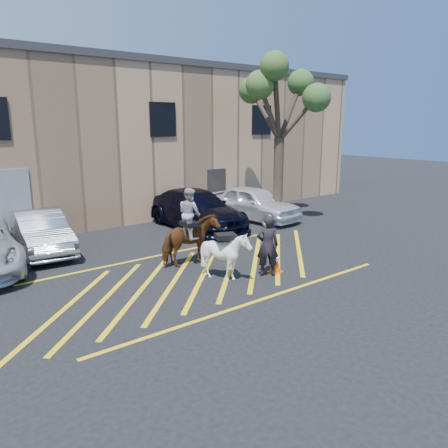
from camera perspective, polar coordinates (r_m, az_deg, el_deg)
ground at (r=13.48m, az=-3.45°, el=-6.25°), size 90.00×90.00×0.00m
car_silver_sedan at (r=16.56m, az=-22.80°, el=-0.98°), size 1.91×4.51×1.45m
car_blue_suv at (r=18.84m, az=-3.62°, el=1.91°), size 2.40×5.65×1.63m
car_white_suv at (r=20.47m, az=3.95°, el=2.74°), size 2.45×4.83×1.58m
handler at (r=12.95m, az=5.71°, el=-2.84°), size 0.80×0.73×1.84m
warehouse at (r=23.62m, az=-20.69°, el=10.31°), size 32.42×10.20×7.30m
hatching_zone at (r=13.25m, az=-2.70°, el=-6.56°), size 12.60×5.12×0.01m
mounted_bay at (r=13.91m, az=-4.46°, el=-1.32°), size 1.91×0.92×2.49m
saddled_white at (r=12.58m, az=0.21°, el=-4.10°), size 1.58×1.67×1.47m
traffic_cone at (r=13.39m, az=6.72°, el=-4.81°), size 0.46×0.46×0.73m
tree at (r=19.91m, az=7.36°, el=16.54°), size 3.99×4.37×7.31m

